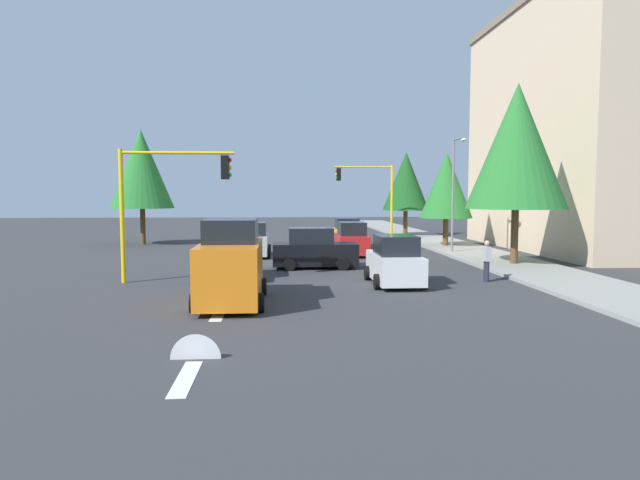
# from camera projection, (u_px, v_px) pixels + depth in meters

# --- Properties ---
(ground_plane) EXTENTS (120.00, 120.00, 0.00)m
(ground_plane) POSITION_uv_depth(u_px,v_px,m) (302.00, 263.00, 29.32)
(ground_plane) COLOR #353538
(sidewalk_kerb) EXTENTS (80.00, 4.00, 0.15)m
(sidewalk_kerb) POSITION_uv_depth(u_px,v_px,m) (467.00, 251.00, 35.03)
(sidewalk_kerb) COLOR gray
(sidewalk_kerb) RESTS_ON ground
(lane_arrow_near) EXTENTS (2.40, 1.10, 1.10)m
(lane_arrow_near) POSITION_uv_depth(u_px,v_px,m) (222.00, 308.00, 17.66)
(lane_arrow_near) COLOR silver
(lane_arrow_near) RESTS_ON ground
(lane_arrow_mid) EXTENTS (2.40, 1.10, 1.10)m
(lane_arrow_mid) POSITION_uv_depth(u_px,v_px,m) (192.00, 366.00, 11.70)
(lane_arrow_mid) COLOR silver
(lane_arrow_mid) RESTS_ON ground
(apartment_block) EXTENTS (18.69, 9.30, 15.83)m
(apartment_block) POSITION_uv_depth(u_px,v_px,m) (585.00, 127.00, 36.14)
(apartment_block) COLOR beige
(apartment_block) RESTS_ON ground
(traffic_signal_far_left) EXTENTS (0.36, 4.59, 5.85)m
(traffic_signal_far_left) POSITION_uv_depth(u_px,v_px,m) (369.00, 187.00, 43.32)
(traffic_signal_far_left) COLOR yellow
(traffic_signal_far_left) RESTS_ON ground
(traffic_signal_near_right) EXTENTS (0.36, 4.59, 5.40)m
(traffic_signal_near_right) POSITION_uv_depth(u_px,v_px,m) (168.00, 188.00, 22.65)
(traffic_signal_near_right) COLOR yellow
(traffic_signal_near_right) RESTS_ON ground
(street_lamp_curbside) EXTENTS (2.15, 0.28, 7.00)m
(street_lamp_curbside) POSITION_uv_depth(u_px,v_px,m) (455.00, 181.00, 33.21)
(street_lamp_curbside) COLOR slate
(street_lamp_curbside) RESTS_ON ground
(tree_roadside_near) EXTENTS (4.92, 4.92, 9.02)m
(tree_roadside_near) POSITION_uv_depth(u_px,v_px,m) (517.00, 146.00, 27.60)
(tree_roadside_near) COLOR brown
(tree_roadside_near) RESTS_ON ground
(tree_opposite_side) EXTENTS (4.48, 4.48, 8.20)m
(tree_opposite_side) POSITION_uv_depth(u_px,v_px,m) (141.00, 169.00, 40.04)
(tree_opposite_side) COLOR brown
(tree_opposite_side) RESTS_ON ground
(tree_roadside_far) EXTENTS (3.92, 3.92, 7.16)m
(tree_roadside_far) POSITION_uv_depth(u_px,v_px,m) (406.00, 181.00, 47.51)
(tree_roadside_far) COLOR brown
(tree_roadside_far) RESTS_ON ground
(tree_roadside_mid) EXTENTS (3.52, 3.52, 6.41)m
(tree_roadside_mid) POSITION_uv_depth(u_px,v_px,m) (446.00, 185.00, 37.65)
(tree_roadside_mid) COLOR brown
(tree_roadside_mid) RESTS_ON ground
(delivery_van_orange) EXTENTS (4.80, 2.22, 2.77)m
(delivery_van_orange) POSITION_uv_depth(u_px,v_px,m) (231.00, 265.00, 18.43)
(delivery_van_orange) COLOR orange
(delivery_van_orange) RESTS_ON ground
(car_yellow) EXTENTS (3.75, 2.01, 1.98)m
(car_yellow) POSITION_uv_depth(u_px,v_px,m) (347.00, 234.00, 38.65)
(car_yellow) COLOR yellow
(car_yellow) RESTS_ON ground
(car_black) EXTENTS (2.08, 4.09, 1.98)m
(car_black) POSITION_uv_depth(u_px,v_px,m) (314.00, 250.00, 27.30)
(car_black) COLOR black
(car_black) RESTS_ON ground
(car_silver) EXTENTS (3.74, 1.94, 1.98)m
(car_silver) POSITION_uv_depth(u_px,v_px,m) (254.00, 241.00, 32.47)
(car_silver) COLOR #B2B5BA
(car_silver) RESTS_ON ground
(car_white) EXTENTS (3.87, 2.02, 1.98)m
(car_white) POSITION_uv_depth(u_px,v_px,m) (395.00, 262.00, 22.29)
(car_white) COLOR white
(car_white) RESTS_ON ground
(car_red) EXTENTS (3.90, 2.01, 1.98)m
(car_red) POSITION_uv_depth(u_px,v_px,m) (351.00, 240.00, 33.01)
(car_red) COLOR red
(car_red) RESTS_ON ground
(car_blue) EXTENTS (3.74, 2.05, 1.98)m
(car_blue) POSITION_uv_depth(u_px,v_px,m) (226.00, 258.00, 23.86)
(car_blue) COLOR blue
(car_blue) RESTS_ON ground
(pedestrian_crossing) EXTENTS (0.40, 0.24, 1.70)m
(pedestrian_crossing) POSITION_uv_depth(u_px,v_px,m) (487.00, 260.00, 23.04)
(pedestrian_crossing) COLOR #262638
(pedestrian_crossing) RESTS_ON ground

